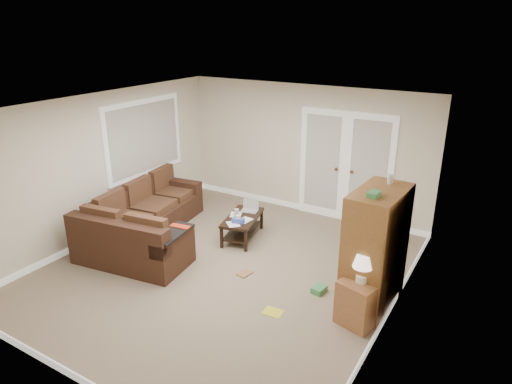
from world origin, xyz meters
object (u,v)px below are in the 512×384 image
Objects in this scene: sectional_sofa at (143,225)px; tv_armoire at (375,249)px; coffee_table at (243,226)px; side_cabinet at (360,299)px.

tv_armoire is (3.91, 0.24, 0.50)m from sectional_sofa.
side_cabinet is at bearing -40.70° from coffee_table.
sectional_sofa is 1.72m from coffee_table.
sectional_sofa is 2.56× the size of coffee_table.
coffee_table is 1.13× the size of side_cabinet.
coffee_table is 2.73m from tv_armoire.
side_cabinet is at bearing -85.93° from tv_armoire.
coffee_table is at bearing 29.36° from sectional_sofa.
tv_armoire is at bearing -31.25° from coffee_table.
side_cabinet is (2.55, -1.29, 0.12)m from coffee_table.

